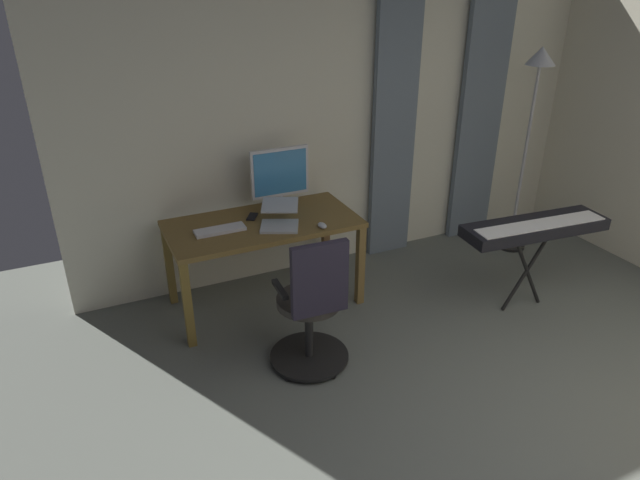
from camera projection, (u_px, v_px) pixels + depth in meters
back_room_partition at (345, 114)px, 4.89m from camera, size 4.89×0.10×2.74m
curtain_left_panel at (480, 115)px, 5.39m from camera, size 0.47×0.06×2.48m
curtain_right_panel at (394, 126)px, 5.03m from camera, size 0.42×0.06×2.48m
desk at (263, 232)px, 4.43m from camera, size 1.48×0.74×0.74m
office_chair at (312, 310)px, 3.75m from camera, size 0.56×0.56×1.02m
computer_monitor at (280, 174)px, 4.57m from camera, size 0.49×0.18×0.49m
computer_keyboard at (220, 230)px, 4.22m from camera, size 0.38×0.13×0.02m
laptop at (280, 218)px, 4.31m from camera, size 0.40×0.44×0.16m
computer_mouse at (322, 225)px, 4.28m from camera, size 0.06×0.10×0.04m
cell_phone_by_monitor at (252, 217)px, 4.46m from camera, size 0.13×0.16×0.01m
piano_keyboard at (535, 229)px, 4.34m from camera, size 1.19×0.42×0.77m
floor_lamp at (534, 98)px, 4.99m from camera, size 0.28×0.28×1.91m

